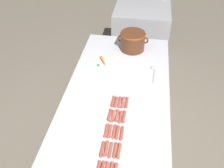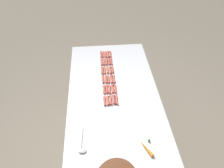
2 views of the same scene
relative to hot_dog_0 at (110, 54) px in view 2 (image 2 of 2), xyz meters
The scene contains 34 objects.
ground_plane 1.28m from the hot_dog_0, 88.62° to the left, with size 20.00×20.00×0.00m, color #756B5B.
griddle_counter 1.00m from the hot_dog_0, 88.62° to the left, with size 0.98×2.26×0.90m.
hot_dog_0 is the anchor object (origin of this frame).
hot_dog_1 0.16m from the hot_dog_0, 89.49° to the left, with size 0.03×0.14×0.02m.
hot_dog_2 0.33m from the hot_dog_0, 90.25° to the left, with size 0.02×0.14×0.02m.
hot_dog_3 0.50m from the hot_dog_0, 90.13° to the left, with size 0.03×0.14×0.02m.
hot_dog_4 0.67m from the hot_dog_0, 90.15° to the left, with size 0.03×0.14×0.02m.
hot_dog_5 0.84m from the hot_dog_0, 89.92° to the left, with size 0.03×0.14×0.02m.
hot_dog_6 0.03m from the hot_dog_0, ahead, with size 0.03×0.14×0.02m.
hot_dog_7 0.16m from the hot_dog_0, 79.50° to the left, with size 0.02×0.14×0.02m.
hot_dog_8 0.34m from the hot_dog_0, 85.27° to the left, with size 0.03×0.14×0.02m.
hot_dog_9 0.50m from the hot_dog_0, 86.78° to the left, with size 0.03×0.14×0.02m.
hot_dog_10 0.66m from the hot_dog_0, 87.49° to the left, with size 0.03×0.14×0.02m.
hot_dog_11 0.83m from the hot_dog_0, 87.98° to the left, with size 0.03×0.14×0.02m.
hot_dog_12 0.06m from the hot_dog_0, ahead, with size 0.02×0.14×0.02m.
hot_dog_13 0.17m from the hot_dog_0, 69.74° to the left, with size 0.03×0.14×0.02m.
hot_dog_14 0.33m from the hot_dog_0, 79.49° to the left, with size 0.02×0.14×0.02m.
hot_dog_15 0.51m from the hot_dog_0, 82.89° to the left, with size 0.02×0.14×0.02m.
hot_dog_16 0.68m from the hot_dog_0, 84.74° to the left, with size 0.03×0.14×0.02m.
hot_dog_17 0.84m from the hot_dog_0, 85.75° to the left, with size 0.03×0.14×0.02m.
hot_dog_18 0.09m from the hot_dog_0, ahead, with size 0.02×0.14×0.02m.
hot_dog_19 0.19m from the hot_dog_0, 60.67° to the left, with size 0.03×0.14×0.02m.
hot_dog_20 0.34m from the hot_dog_0, 74.02° to the left, with size 0.02×0.14×0.02m.
hot_dog_21 0.51m from the hot_dog_0, 79.83° to the left, with size 0.03×0.14×0.02m.
hot_dog_22 0.67m from the hot_dog_0, 82.07° to the left, with size 0.03×0.14×0.02m.
hot_dog_23 0.84m from the hot_dog_0, 83.69° to the left, with size 0.03×0.14×0.02m.
hot_dog_24 0.12m from the hot_dog_0, ahead, with size 0.02×0.14×0.02m.
hot_dog_25 0.20m from the hot_dog_0, 52.26° to the left, with size 0.03×0.14×0.02m.
hot_dog_26 0.35m from the hot_dog_0, 69.46° to the left, with size 0.03×0.14×0.02m.
hot_dog_27 0.51m from the hot_dog_0, 75.92° to the left, with size 0.03×0.14×0.02m.
hot_dog_28 0.68m from the hot_dog_0, 79.75° to the left, with size 0.03×0.14×0.02m.
hot_dog_29 0.85m from the hot_dog_0, 81.49° to the left, with size 0.02×0.14×0.02m.
serving_spoon 1.41m from the hot_dog_0, 75.46° to the left, with size 0.07×0.27×0.02m.
carrot 1.44m from the hot_dog_0, 97.82° to the left, with size 0.11×0.17×0.03m.
Camera 2 is at (0.17, 1.54, 2.60)m, focal length 35.60 mm.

